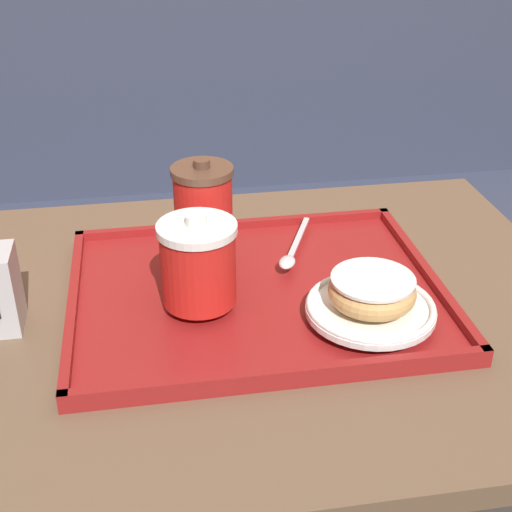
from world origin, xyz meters
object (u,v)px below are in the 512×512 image
at_px(coffee_cup_front, 198,263).
at_px(coffee_cup_rear, 204,213).
at_px(donut_chocolate_glazed, 372,290).
at_px(spoon, 291,254).

xyz_separation_m(coffee_cup_front, coffee_cup_rear, (0.02, 0.11, 0.01)).
bearing_deg(coffee_cup_front, donut_chocolate_glazed, -17.10).
xyz_separation_m(coffee_cup_rear, spoon, (0.12, -0.02, -0.06)).
distance_m(coffee_cup_front, spoon, 0.17).
height_order(coffee_cup_rear, spoon, coffee_cup_rear).
distance_m(coffee_cup_front, coffee_cup_rear, 0.11).
relative_size(donut_chocolate_glazed, spoon, 0.69).
bearing_deg(coffee_cup_rear, spoon, -9.47).
distance_m(donut_chocolate_glazed, spoon, 0.17).
relative_size(coffee_cup_front, spoon, 0.77).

